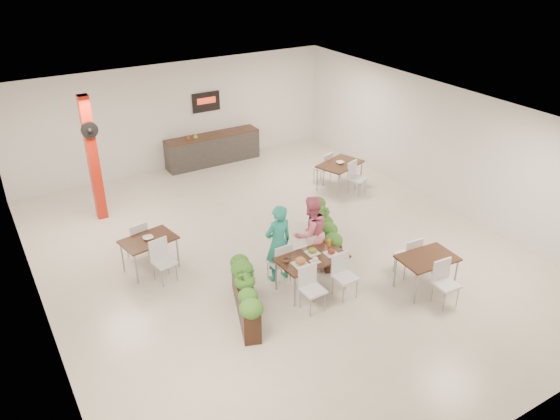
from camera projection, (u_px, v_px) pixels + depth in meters
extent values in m
plane|color=beige|center=(278.00, 252.00, 12.56)|extent=(12.00, 12.00, 0.00)
cube|color=white|center=(176.00, 116.00, 16.39)|extent=(10.00, 0.10, 3.20)
cube|color=white|center=(507.00, 354.00, 7.25)|extent=(10.00, 0.10, 3.20)
cube|color=white|center=(32.00, 252.00, 9.54)|extent=(0.10, 12.00, 3.20)
cube|color=white|center=(443.00, 147.00, 14.10)|extent=(0.10, 12.00, 3.20)
cube|color=white|center=(277.00, 118.00, 11.08)|extent=(10.00, 12.00, 0.04)
cube|color=red|center=(93.00, 159.00, 13.34)|extent=(0.25, 0.25, 3.20)
cylinder|color=black|center=(90.00, 130.00, 12.84)|extent=(0.40, 0.06, 0.40)
sphere|color=black|center=(90.00, 131.00, 12.81)|extent=(0.12, 0.12, 0.12)
cube|color=#2B2926|center=(213.00, 150.00, 17.11)|extent=(3.00, 0.60, 0.90)
cube|color=black|center=(212.00, 135.00, 16.89)|extent=(3.00, 0.62, 0.04)
cube|color=black|center=(206.00, 102.00, 16.68)|extent=(0.90, 0.04, 0.60)
cube|color=red|center=(206.00, 101.00, 16.63)|extent=(0.60, 0.02, 0.18)
imported|color=#9C451A|center=(188.00, 136.00, 16.47)|extent=(0.09, 0.09, 0.19)
imported|color=gold|center=(195.00, 135.00, 16.59)|extent=(0.13, 0.13, 0.17)
cube|color=black|center=(312.00, 258.00, 10.97)|extent=(1.43, 0.85, 0.04)
cylinder|color=gray|center=(295.00, 292.00, 10.58)|extent=(0.04, 0.04, 0.71)
cylinder|color=gray|center=(346.00, 272.00, 11.20)|extent=(0.04, 0.04, 0.71)
cylinder|color=gray|center=(276.00, 275.00, 11.09)|extent=(0.04, 0.04, 0.71)
cylinder|color=gray|center=(326.00, 257.00, 11.71)|extent=(0.04, 0.04, 0.71)
cube|color=white|center=(279.00, 262.00, 11.36)|extent=(0.43, 0.43, 0.05)
cube|color=white|center=(284.00, 256.00, 11.10)|extent=(0.42, 0.05, 0.45)
cylinder|color=gray|center=(281.00, 265.00, 11.67)|extent=(0.02, 0.02, 0.43)
cylinder|color=gray|center=(268.00, 270.00, 11.51)|extent=(0.02, 0.02, 0.43)
cylinder|color=gray|center=(290.00, 273.00, 11.42)|extent=(0.02, 0.02, 0.43)
cylinder|color=gray|center=(277.00, 278.00, 11.26)|extent=(0.02, 0.02, 0.43)
cube|color=white|center=(310.00, 251.00, 11.74)|extent=(0.43, 0.43, 0.05)
cube|color=white|center=(316.00, 245.00, 11.49)|extent=(0.42, 0.05, 0.45)
cylinder|color=gray|center=(312.00, 254.00, 12.06)|extent=(0.02, 0.02, 0.43)
cylinder|color=gray|center=(299.00, 259.00, 11.90)|extent=(0.02, 0.02, 0.43)
cylinder|color=gray|center=(321.00, 261.00, 11.81)|extent=(0.02, 0.02, 0.43)
cylinder|color=gray|center=(308.00, 266.00, 11.64)|extent=(0.02, 0.02, 0.43)
cube|color=white|center=(313.00, 290.00, 10.46)|extent=(0.43, 0.43, 0.05)
cube|color=white|center=(307.00, 275.00, 10.49)|extent=(0.42, 0.05, 0.45)
cylinder|color=gray|center=(310.00, 308.00, 10.36)|extent=(0.02, 0.02, 0.43)
cylinder|color=gray|center=(325.00, 302.00, 10.53)|extent=(0.02, 0.02, 0.43)
cylinder|color=gray|center=(300.00, 299.00, 10.62)|extent=(0.02, 0.02, 0.43)
cylinder|color=gray|center=(314.00, 293.00, 10.78)|extent=(0.02, 0.02, 0.43)
cube|color=white|center=(345.00, 278.00, 10.85)|extent=(0.43, 0.43, 0.05)
cube|color=white|center=(340.00, 263.00, 10.87)|extent=(0.42, 0.05, 0.45)
cylinder|color=gray|center=(343.00, 294.00, 10.75)|extent=(0.02, 0.02, 0.43)
cylinder|color=gray|center=(357.00, 289.00, 10.91)|extent=(0.02, 0.02, 0.43)
cylinder|color=gray|center=(333.00, 286.00, 11.00)|extent=(0.02, 0.02, 0.43)
cylinder|color=gray|center=(346.00, 280.00, 11.16)|extent=(0.02, 0.02, 0.43)
cube|color=white|center=(300.00, 264.00, 10.72)|extent=(0.31, 0.31, 0.01)
ellipsoid|color=brown|center=(300.00, 261.00, 10.68)|extent=(0.22, 0.22, 0.13)
cube|color=white|center=(312.00, 253.00, 11.10)|extent=(0.27, 0.27, 0.01)
ellipsoid|color=gold|center=(312.00, 250.00, 11.07)|extent=(0.18, 0.18, 0.11)
cube|color=white|center=(331.00, 254.00, 11.06)|extent=(0.27, 0.27, 0.01)
ellipsoid|color=#552211|center=(331.00, 251.00, 11.04)|extent=(0.16, 0.16, 0.10)
cube|color=white|center=(315.00, 262.00, 10.80)|extent=(0.19, 0.19, 0.01)
ellipsoid|color=white|center=(315.00, 260.00, 10.78)|extent=(0.12, 0.12, 0.07)
cylinder|color=orange|center=(329.00, 243.00, 11.31)|extent=(0.07, 0.07, 0.15)
imported|color=brown|center=(286.00, 261.00, 10.75)|extent=(0.12, 0.12, 0.10)
imported|color=teal|center=(278.00, 243.00, 11.23)|extent=(0.64, 0.43, 1.73)
imported|color=pink|center=(310.00, 234.00, 11.59)|extent=(0.85, 0.68, 1.71)
cube|color=black|center=(246.00, 300.00, 10.42)|extent=(0.92, 1.87, 0.62)
ellipsoid|color=#255F1B|center=(251.00, 307.00, 9.53)|extent=(0.40, 0.40, 0.32)
ellipsoid|color=#255F1B|center=(248.00, 294.00, 9.88)|extent=(0.40, 0.40, 0.32)
ellipsoid|color=#255F1B|center=(245.00, 281.00, 10.22)|extent=(0.40, 0.40, 0.32)
ellipsoid|color=#255F1B|center=(242.00, 270.00, 10.56)|extent=(0.40, 0.40, 0.32)
ellipsoid|color=#255F1B|center=(239.00, 259.00, 10.90)|extent=(0.40, 0.40, 0.32)
imported|color=#255F1B|center=(245.00, 278.00, 10.18)|extent=(0.37, 0.32, 0.41)
cube|color=black|center=(324.00, 237.00, 12.49)|extent=(1.06, 1.94, 0.66)
ellipsoid|color=#255F1B|center=(333.00, 239.00, 11.56)|extent=(0.40, 0.40, 0.32)
ellipsoid|color=#255F1B|center=(329.00, 229.00, 11.92)|extent=(0.40, 0.40, 0.32)
ellipsoid|color=#255F1B|center=(325.00, 220.00, 12.29)|extent=(0.40, 0.40, 0.32)
ellipsoid|color=#255F1B|center=(321.00, 212.00, 12.65)|extent=(0.40, 0.40, 0.32)
ellipsoid|color=#255F1B|center=(317.00, 204.00, 13.02)|extent=(0.40, 0.40, 0.32)
imported|color=#255F1B|center=(325.00, 217.00, 12.25)|extent=(0.24, 0.24, 0.43)
cube|color=black|center=(148.00, 240.00, 11.61)|extent=(1.23, 0.93, 0.04)
cylinder|color=gray|center=(136.00, 269.00, 11.28)|extent=(0.04, 0.04, 0.71)
cylinder|color=gray|center=(178.00, 252.00, 11.86)|extent=(0.04, 0.04, 0.71)
cylinder|color=gray|center=(122.00, 257.00, 11.70)|extent=(0.04, 0.04, 0.71)
cylinder|color=gray|center=(163.00, 241.00, 12.28)|extent=(0.04, 0.04, 0.71)
cube|color=white|center=(136.00, 240.00, 12.14)|extent=(0.49, 0.49, 0.05)
cube|color=white|center=(139.00, 234.00, 11.90)|extent=(0.42, 0.11, 0.45)
cylinder|color=gray|center=(141.00, 244.00, 12.46)|extent=(0.02, 0.02, 0.43)
cylinder|color=gray|center=(127.00, 249.00, 12.26)|extent=(0.02, 0.02, 0.43)
cylinder|color=gray|center=(148.00, 250.00, 12.23)|extent=(0.02, 0.02, 0.43)
cylinder|color=gray|center=(134.00, 255.00, 12.03)|extent=(0.02, 0.02, 0.43)
cube|color=white|center=(164.00, 262.00, 11.34)|extent=(0.49, 0.49, 0.05)
cube|color=white|center=(158.00, 249.00, 11.35)|extent=(0.42, 0.11, 0.45)
cylinder|color=gray|center=(162.00, 278.00, 11.23)|extent=(0.02, 0.02, 0.43)
cylinder|color=gray|center=(177.00, 272.00, 11.43)|extent=(0.02, 0.02, 0.43)
cylinder|color=gray|center=(154.00, 271.00, 11.46)|extent=(0.02, 0.02, 0.43)
cylinder|color=gray|center=(168.00, 266.00, 11.66)|extent=(0.02, 0.02, 0.43)
imported|color=white|center=(148.00, 238.00, 11.59)|extent=(0.22, 0.22, 0.05)
cube|color=black|center=(340.00, 164.00, 15.33)|extent=(1.47, 1.21, 0.04)
cylinder|color=gray|center=(338.00, 186.00, 14.91)|extent=(0.04, 0.04, 0.71)
cylinder|color=gray|center=(361.00, 173.00, 15.68)|extent=(0.04, 0.04, 0.71)
cylinder|color=gray|center=(317.00, 179.00, 15.32)|extent=(0.04, 0.04, 0.71)
cylinder|color=gray|center=(340.00, 167.00, 16.10)|extent=(0.04, 0.04, 0.71)
cube|color=white|center=(322.00, 168.00, 15.80)|extent=(0.53, 0.53, 0.05)
cube|color=white|center=(328.00, 161.00, 15.58)|extent=(0.41, 0.17, 0.45)
cylinder|color=gray|center=(321.00, 172.00, 16.12)|extent=(0.02, 0.02, 0.43)
cylinder|color=gray|center=(314.00, 176.00, 15.89)|extent=(0.02, 0.02, 0.43)
cylinder|color=gray|center=(330.00, 175.00, 15.93)|extent=(0.02, 0.02, 0.43)
cylinder|color=gray|center=(323.00, 179.00, 15.70)|extent=(0.02, 0.02, 0.43)
cube|color=white|center=(357.00, 179.00, 15.11)|extent=(0.53, 0.53, 0.05)
cube|color=white|center=(352.00, 169.00, 15.11)|extent=(0.41, 0.17, 0.45)
cylinder|color=gray|center=(359.00, 190.00, 15.01)|extent=(0.02, 0.02, 0.43)
cylinder|color=gray|center=(365.00, 186.00, 15.24)|extent=(0.02, 0.02, 0.43)
cylinder|color=gray|center=(348.00, 187.00, 15.20)|extent=(0.02, 0.02, 0.43)
cylinder|color=gray|center=(355.00, 183.00, 15.43)|extent=(0.02, 0.02, 0.43)
imported|color=white|center=(340.00, 163.00, 15.31)|extent=(0.22, 0.22, 0.05)
cube|color=black|center=(428.00, 258.00, 10.97)|extent=(1.20, 0.84, 0.04)
cylinder|color=gray|center=(416.00, 289.00, 10.67)|extent=(0.04, 0.04, 0.71)
cylinder|color=gray|center=(456.00, 275.00, 11.10)|extent=(0.04, 0.04, 0.71)
cylinder|color=gray|center=(395.00, 272.00, 11.19)|extent=(0.04, 0.04, 0.71)
cylinder|color=gray|center=(434.00, 260.00, 11.61)|extent=(0.04, 0.04, 0.71)
cube|color=white|center=(407.00, 256.00, 11.57)|extent=(0.45, 0.45, 0.05)
cube|color=white|center=(414.00, 250.00, 11.30)|extent=(0.42, 0.07, 0.45)
cylinder|color=gray|center=(407.00, 259.00, 11.88)|extent=(0.02, 0.02, 0.43)
cylinder|color=gray|center=(394.00, 263.00, 11.74)|extent=(0.02, 0.02, 0.43)
cylinder|color=gray|center=(417.00, 267.00, 11.61)|extent=(0.02, 0.02, 0.43)
cylinder|color=gray|center=(405.00, 271.00, 11.47)|extent=(0.02, 0.02, 0.43)
cube|color=white|center=(447.00, 285.00, 10.62)|extent=(0.45, 0.45, 0.05)
cube|color=white|center=(442.00, 269.00, 10.66)|extent=(0.42, 0.07, 0.45)
cylinder|color=gray|center=(444.00, 302.00, 10.53)|extent=(0.02, 0.02, 0.43)
cylinder|color=gray|center=(458.00, 297.00, 10.67)|extent=(0.02, 0.02, 0.43)
cylinder|color=gray|center=(432.00, 293.00, 10.80)|extent=(0.02, 0.02, 0.43)
cylinder|color=gray|center=(445.00, 288.00, 10.94)|extent=(0.02, 0.02, 0.43)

